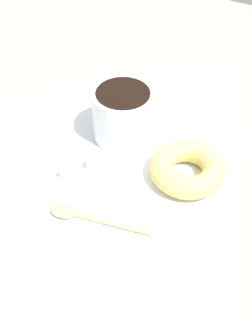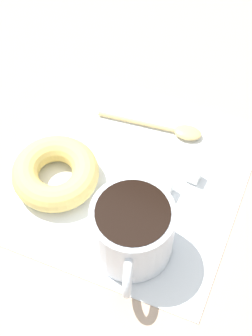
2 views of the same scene
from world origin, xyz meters
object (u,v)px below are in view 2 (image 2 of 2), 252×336
Objects in this scene: donut at (55,173)px; spoon at (173,129)px; sugar_cube_extra at (194,175)px; sugar_cube at (163,187)px; coffee_cup at (132,231)px.

spoon is (13.17, -9.74, -1.23)cm from donut.
donut is 16.77cm from sugar_cube_extra.
spoon is 9.36cm from sugar_cube.
sugar_cube reaches higher than sugar_cube_extra.
sugar_cube is at bearing -1.11° from coffee_cup.
coffee_cup is 8.84cm from sugar_cube.
sugar_cube is 1.22× the size of sugar_cube_extra.
sugar_cube is (8.29, -0.16, -3.08)cm from coffee_cup.
sugar_cube_extra is (7.63, -14.90, -0.81)cm from donut.
spoon is at bearing -36.49° from donut.
sugar_cube_extra is at bearing -36.49° from sugar_cube.
coffee_cup reaches higher than donut.
sugar_cube is 4.27cm from sugar_cube_extra.
coffee_cup is at bearing 167.04° from sugar_cube_extra.
donut is at bearing 108.77° from sugar_cube.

